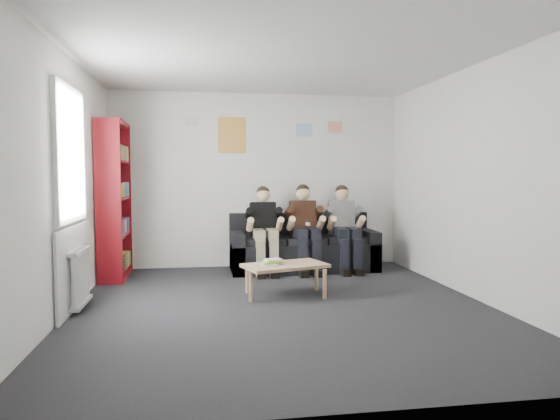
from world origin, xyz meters
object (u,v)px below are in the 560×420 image
person_middle (305,228)px  coffee_table (285,268)px  person_right (345,228)px  sofa (302,249)px  person_left (264,230)px  bookshelf (115,200)px

person_middle → coffee_table: bearing=-107.0°
coffee_table → person_right: 1.86m
sofa → person_right: 0.72m
coffee_table → person_middle: (0.54, 1.43, 0.31)m
sofa → coffee_table: size_ratio=2.28×
coffee_table → person_left: (-0.07, 1.43, 0.30)m
bookshelf → person_left: bookshelf is taller
bookshelf → coffee_table: size_ratio=2.27×
coffee_table → person_left: person_left is taller
coffee_table → person_right: bearing=51.3°
person_left → person_right: size_ratio=0.99×
sofa → person_middle: size_ratio=1.68×
coffee_table → person_right: (1.15, 1.43, 0.31)m
coffee_table → person_middle: 1.56m
person_middle → bookshelf: bearing=-176.1°
bookshelf → person_middle: (2.70, 0.01, -0.44)m
bookshelf → person_right: 3.34m
coffee_table → person_left: size_ratio=0.75×
person_left → person_middle: (0.61, -0.00, 0.01)m
sofa → person_right: size_ratio=1.70×
person_right → person_left: bearing=-173.6°
bookshelf → person_middle: size_ratio=1.67×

